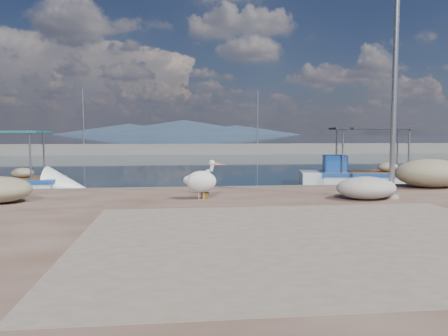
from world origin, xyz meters
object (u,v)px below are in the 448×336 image
at_px(bollard_near, 202,182).
at_px(boat_right, 369,180).
at_px(boat_left, 3,187).
at_px(lamp_post, 394,90).
at_px(pelican, 202,181).

bearing_deg(bollard_near, boat_right, 32.75).
relative_size(boat_left, bollard_near, 9.16).
xyz_separation_m(lamp_post, bollard_near, (-5.72, 1.79, -2.92)).
distance_m(boat_left, boat_right, 16.34).
xyz_separation_m(boat_left, boat_right, (16.32, 0.79, 0.01)).
height_order(pelican, lamp_post, lamp_post).
distance_m(boat_right, bollard_near, 9.86).
distance_m(boat_left, lamp_post, 15.55).
height_order(boat_right, bollard_near, boat_right).
height_order(boat_right, pelican, boat_right).
bearing_deg(boat_left, boat_right, 5.43).
distance_m(boat_left, pelican, 9.95).
bearing_deg(boat_left, bollard_near, -26.76).
relative_size(boat_right, pelican, 5.59).
bearing_deg(boat_right, pelican, -130.17).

